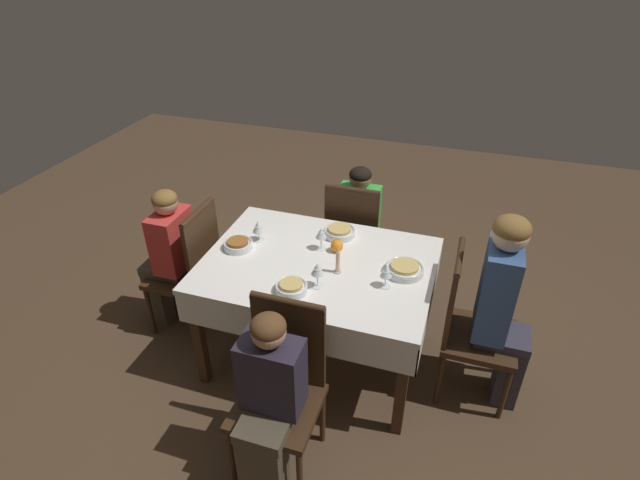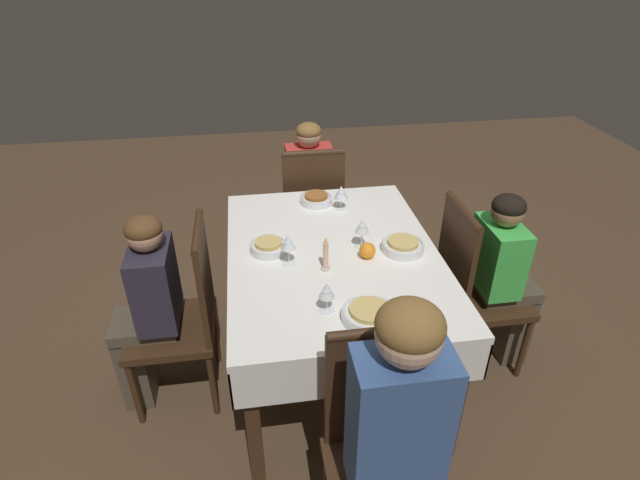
# 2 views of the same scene
# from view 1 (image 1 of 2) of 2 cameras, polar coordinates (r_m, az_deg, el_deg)

# --- Properties ---
(ground_plane) EXTENTS (8.00, 8.00, 0.00)m
(ground_plane) POSITION_cam_1_polar(r_m,az_deg,el_deg) (3.50, -0.18, -12.84)
(ground_plane) COLOR #4C3826
(dining_table) EXTENTS (1.38, 1.01, 0.76)m
(dining_table) POSITION_cam_1_polar(r_m,az_deg,el_deg) (3.05, -0.21, -3.93)
(dining_table) COLOR white
(dining_table) RESTS_ON ground_plane
(chair_west) EXTENTS (0.42, 0.42, 0.98)m
(chair_west) POSITION_cam_1_polar(r_m,az_deg,el_deg) (3.07, 16.60, -8.99)
(chair_west) COLOR #382314
(chair_west) RESTS_ON ground_plane
(chair_south) EXTENTS (0.42, 0.42, 0.98)m
(chair_south) POSITION_cam_1_polar(r_m,az_deg,el_deg) (3.71, 3.93, 0.46)
(chair_south) COLOR #382314
(chair_south) RESTS_ON ground_plane
(chair_north) EXTENTS (0.42, 0.42, 0.98)m
(chair_north) POSITION_cam_1_polar(r_m,az_deg,el_deg) (2.64, -4.36, -15.93)
(chair_north) COLOR #382314
(chair_north) RESTS_ON ground_plane
(chair_east) EXTENTS (0.42, 0.42, 0.98)m
(chair_east) POSITION_cam_1_polar(r_m,az_deg,el_deg) (3.50, -14.52, -2.91)
(chair_east) COLOR #382314
(chair_east) RESTS_ON ground_plane
(person_adult_denim) EXTENTS (0.34, 0.30, 1.25)m
(person_adult_denim) POSITION_cam_1_polar(r_m,az_deg,el_deg) (2.97, 20.16, -6.80)
(person_adult_denim) COLOR #383342
(person_adult_denim) RESTS_ON ground_plane
(person_child_green) EXTENTS (0.30, 0.33, 1.02)m
(person_child_green) POSITION_cam_1_polar(r_m,az_deg,el_deg) (3.83, 4.60, 2.30)
(person_child_green) COLOR #4C4233
(person_child_green) RESTS_ON ground_plane
(person_child_dark) EXTENTS (0.30, 0.33, 1.05)m
(person_child_dark) POSITION_cam_1_polar(r_m,az_deg,el_deg) (2.49, -5.93, -17.83)
(person_child_dark) COLOR #4C4233
(person_child_dark) RESTS_ON ground_plane
(person_child_red) EXTENTS (0.33, 0.30, 1.07)m
(person_child_red) POSITION_cam_1_polar(r_m,az_deg,el_deg) (3.54, -17.01, -1.50)
(person_child_red) COLOR #4C4233
(person_child_red) RESTS_ON ground_plane
(bowl_west) EXTENTS (0.23, 0.23, 0.06)m
(bowl_west) POSITION_cam_1_polar(r_m,az_deg,el_deg) (2.94, 9.64, -3.27)
(bowl_west) COLOR silver
(bowl_west) RESTS_ON dining_table
(wine_glass_west) EXTENTS (0.07, 0.07, 0.14)m
(wine_glass_west) POSITION_cam_1_polar(r_m,az_deg,el_deg) (2.78, 7.57, -3.68)
(wine_glass_west) COLOR white
(wine_glass_west) RESTS_ON dining_table
(bowl_south) EXTENTS (0.21, 0.21, 0.06)m
(bowl_south) POSITION_cam_1_polar(r_m,az_deg,el_deg) (3.24, 2.25, 0.98)
(bowl_south) COLOR silver
(bowl_south) RESTS_ON dining_table
(wine_glass_south) EXTENTS (0.07, 0.07, 0.15)m
(wine_glass_south) POSITION_cam_1_polar(r_m,az_deg,el_deg) (3.06, 0.14, 0.73)
(wine_glass_south) COLOR white
(wine_glass_south) RESTS_ON dining_table
(bowl_north) EXTENTS (0.18, 0.18, 0.06)m
(bowl_north) POSITION_cam_1_polar(r_m,az_deg,el_deg) (2.77, -3.31, -5.40)
(bowl_north) COLOR silver
(bowl_north) RESTS_ON dining_table
(wine_glass_north) EXTENTS (0.07, 0.07, 0.16)m
(wine_glass_north) POSITION_cam_1_polar(r_m,az_deg,el_deg) (2.74, -0.29, -3.41)
(wine_glass_north) COLOR white
(wine_glass_north) RESTS_ON dining_table
(bowl_east) EXTENTS (0.18, 0.18, 0.06)m
(bowl_east) POSITION_cam_1_polar(r_m,az_deg,el_deg) (3.15, -9.35, -0.49)
(bowl_east) COLOR silver
(bowl_east) RESTS_ON dining_table
(wine_glass_east) EXTENTS (0.08, 0.08, 0.14)m
(wine_glass_east) POSITION_cam_1_polar(r_m,az_deg,el_deg) (3.18, -7.06, 1.47)
(wine_glass_east) COLOR white
(wine_glass_east) RESTS_ON dining_table
(candle_centerpiece) EXTENTS (0.04, 0.04, 0.17)m
(candle_centerpiece) POSITION_cam_1_polar(r_m,az_deg,el_deg) (2.88, 2.04, -2.64)
(candle_centerpiece) COLOR beige
(candle_centerpiece) RESTS_ON dining_table
(orange_fruit) EXTENTS (0.08, 0.08, 0.08)m
(orange_fruit) POSITION_cam_1_polar(r_m,az_deg,el_deg) (3.08, 1.94, -0.67)
(orange_fruit) COLOR orange
(orange_fruit) RESTS_ON dining_table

